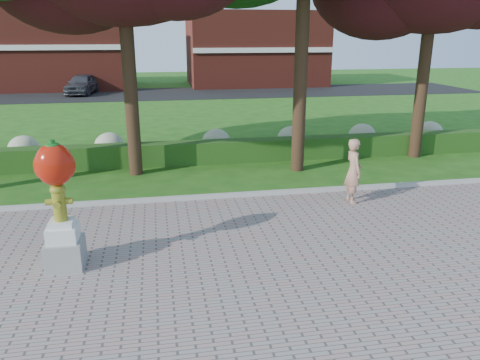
# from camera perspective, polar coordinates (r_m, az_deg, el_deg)

# --- Properties ---
(ground) EXTENTS (100.00, 100.00, 0.00)m
(ground) POSITION_cam_1_polar(r_m,az_deg,el_deg) (10.64, -2.61, -7.85)
(ground) COLOR #215214
(ground) RESTS_ON ground
(walkway) EXTENTS (40.00, 14.00, 0.04)m
(walkway) POSITION_cam_1_polar(r_m,az_deg,el_deg) (7.26, 1.96, -21.12)
(walkway) COLOR gray
(walkway) RESTS_ON ground
(curb) EXTENTS (40.00, 0.18, 0.15)m
(curb) POSITION_cam_1_polar(r_m,az_deg,el_deg) (13.37, -4.34, -2.13)
(curb) COLOR #ADADA5
(curb) RESTS_ON ground
(lawn_hedge) EXTENTS (24.00, 0.70, 0.80)m
(lawn_hedge) POSITION_cam_1_polar(r_m,az_deg,el_deg) (17.10, -5.79, 3.33)
(lawn_hedge) COLOR #1B3F12
(lawn_hedge) RESTS_ON ground
(hydrangea_row) EXTENTS (20.10, 1.10, 0.99)m
(hydrangea_row) POSITION_cam_1_polar(r_m,az_deg,el_deg) (18.08, -4.26, 4.64)
(hydrangea_row) COLOR #B3BC8F
(hydrangea_row) RESTS_ON ground
(street) EXTENTS (50.00, 8.00, 0.02)m
(street) POSITION_cam_1_polar(r_m,az_deg,el_deg) (37.83, -8.43, 10.39)
(street) COLOR black
(street) RESTS_ON ground
(building_left) EXTENTS (14.00, 8.00, 7.00)m
(building_left) POSITION_cam_1_polar(r_m,az_deg,el_deg) (44.42, -22.40, 14.85)
(building_left) COLOR maroon
(building_left) RESTS_ON ground
(building_right) EXTENTS (12.00, 8.00, 6.40)m
(building_right) POSITION_cam_1_polar(r_m,az_deg,el_deg) (44.53, 1.81, 15.72)
(building_right) COLOR maroon
(building_right) RESTS_ON ground
(hydrant_sculpture) EXTENTS (0.76, 0.72, 2.62)m
(hydrant_sculpture) POSITION_cam_1_polar(r_m,az_deg,el_deg) (9.71, -21.18, -2.51)
(hydrant_sculpture) COLOR gray
(hydrant_sculpture) RESTS_ON walkway
(woman) EXTENTS (0.44, 0.66, 1.80)m
(woman) POSITION_cam_1_polar(r_m,az_deg,el_deg) (13.18, 13.64, 1.09)
(woman) COLOR tan
(woman) RESTS_ON walkway
(parked_car) EXTENTS (2.48, 4.78, 1.55)m
(parked_car) POSITION_cam_1_polar(r_m,az_deg,el_deg) (38.98, -18.70, 11.04)
(parked_car) COLOR #43454B
(parked_car) RESTS_ON street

